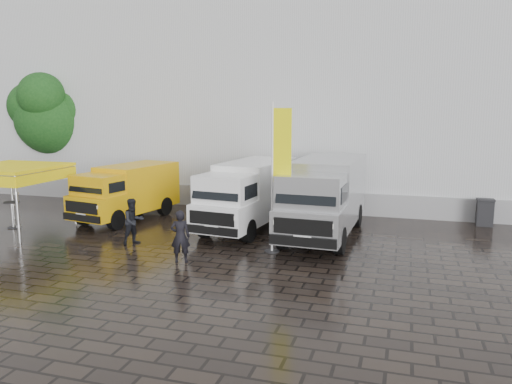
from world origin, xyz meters
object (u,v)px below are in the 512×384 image
(cocktail_table, at_px, (13,215))
(van_white, at_px, (248,196))
(flagpole, at_px, (278,170))
(wheelie_bin, at_px, (485,212))
(canopy_tent, at_px, (11,170))
(person_tent, at_px, (133,221))
(van_yellow, at_px, (126,193))
(van_silver, at_px, (324,199))
(person_front, at_px, (180,236))

(cocktail_table, bearing_deg, van_white, 16.53)
(flagpole, bearing_deg, wheelie_bin, 40.80)
(canopy_tent, bearing_deg, cocktail_table, 142.83)
(flagpole, distance_m, cocktail_table, 11.26)
(cocktail_table, xyz_separation_m, person_tent, (5.90, -0.69, 0.28))
(flagpole, relative_size, wheelie_bin, 4.47)
(van_yellow, height_order, flagpole, flagpole)
(van_yellow, relative_size, wheelie_bin, 4.52)
(van_silver, relative_size, person_front, 3.97)
(canopy_tent, relative_size, person_front, 2.03)
(van_yellow, height_order, van_white, van_white)
(van_yellow, relative_size, canopy_tent, 1.49)
(van_yellow, bearing_deg, van_white, 10.77)
(van_white, bearing_deg, wheelie_bin, 25.98)
(van_yellow, bearing_deg, person_front, -34.61)
(van_white, relative_size, van_silver, 0.92)
(van_yellow, bearing_deg, person_tent, -45.00)
(van_white, bearing_deg, van_yellow, -173.41)
(van_silver, height_order, person_front, van_silver)
(van_silver, xyz_separation_m, cocktail_table, (-12.18, -2.29, -0.90))
(wheelie_bin, bearing_deg, van_silver, -146.88)
(person_tent, bearing_deg, van_white, -11.84)
(cocktail_table, bearing_deg, canopy_tent, -37.17)
(canopy_tent, xyz_separation_m, cocktail_table, (-0.35, 0.27, -1.87))
(van_silver, height_order, flagpole, flagpole)
(van_silver, distance_m, person_front, 5.87)
(van_white, distance_m, person_tent, 4.66)
(wheelie_bin, bearing_deg, van_white, -158.53)
(flagpole, bearing_deg, van_silver, 65.58)
(canopy_tent, xyz_separation_m, flagpole, (10.68, 0.04, 0.37))
(van_white, relative_size, canopy_tent, 1.79)
(van_yellow, bearing_deg, wheelie_bin, 23.20)
(van_yellow, xyz_separation_m, cocktail_table, (-3.59, -2.66, -0.63))
(van_white, distance_m, canopy_tent, 9.27)
(cocktail_table, height_order, person_tent, person_tent)
(van_yellow, xyz_separation_m, person_tent, (2.31, -3.35, -0.35))
(van_silver, xyz_separation_m, flagpole, (-1.14, -2.52, 1.34))
(cocktail_table, height_order, wheelie_bin, wheelie_bin)
(canopy_tent, distance_m, person_front, 8.44)
(wheelie_bin, distance_m, person_tent, 14.00)
(van_white, relative_size, cocktail_table, 5.66)
(van_white, bearing_deg, canopy_tent, -154.98)
(cocktail_table, distance_m, person_front, 8.71)
(canopy_tent, relative_size, person_tent, 2.07)
(canopy_tent, height_order, flagpole, flagpole)
(flagpole, xyz_separation_m, cocktail_table, (-11.03, 0.23, -2.24))
(van_yellow, relative_size, flagpole, 1.01)
(van_white, xyz_separation_m, cocktail_table, (-9.06, -2.69, -0.78))
(van_white, relative_size, flagpole, 1.22)
(van_yellow, height_order, person_front, van_yellow)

